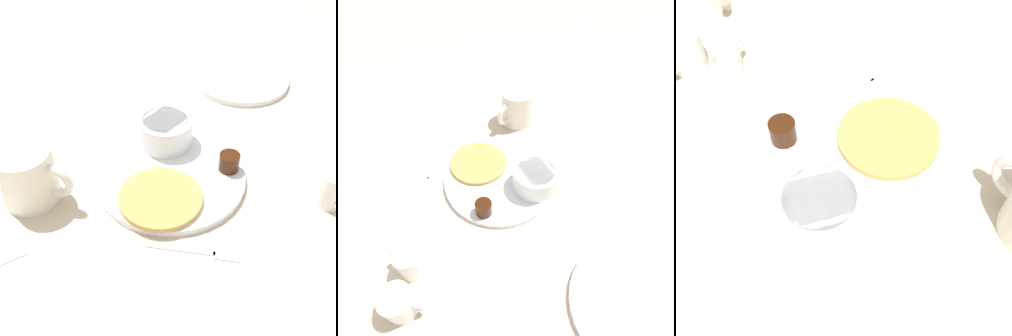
% 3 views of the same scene
% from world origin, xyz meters
% --- Properties ---
extents(ground_plane, '(4.00, 4.00, 0.00)m').
position_xyz_m(ground_plane, '(0.00, 0.00, 0.00)').
color(ground_plane, '#C6B299').
extents(plate, '(0.26, 0.26, 0.01)m').
position_xyz_m(plate, '(0.00, 0.00, 0.01)').
color(plate, white).
rests_on(plate, ground_plane).
extents(pancake_stack, '(0.13, 0.13, 0.01)m').
position_xyz_m(pancake_stack, '(-0.04, -0.05, 0.02)').
color(pancake_stack, tan).
rests_on(pancake_stack, plate).
extents(bowl, '(0.10, 0.10, 0.05)m').
position_xyz_m(bowl, '(0.03, 0.08, 0.04)').
color(bowl, white).
rests_on(bowl, plate).
extents(syrup_cup, '(0.03, 0.03, 0.03)m').
position_xyz_m(syrup_cup, '(0.09, -0.04, 0.03)').
color(syrup_cup, '#38190A').
rests_on(syrup_cup, plate).
extents(butter_ramekin, '(0.04, 0.04, 0.04)m').
position_xyz_m(butter_ramekin, '(0.05, 0.08, 0.03)').
color(butter_ramekin, white).
rests_on(butter_ramekin, plate).
extents(coffee_mug, '(0.11, 0.10, 0.10)m').
position_xyz_m(coffee_mug, '(-0.21, 0.06, 0.05)').
color(coffee_mug, silver).
rests_on(coffee_mug, ground_plane).
extents(creamer_pitcher_near, '(0.04, 0.06, 0.06)m').
position_xyz_m(creamer_pitcher_near, '(0.20, -0.17, 0.03)').
color(creamer_pitcher_near, white).
rests_on(creamer_pitcher_near, ground_plane).
extents(creamer_pitcher_far, '(0.05, 0.08, 0.06)m').
position_xyz_m(creamer_pitcher_far, '(0.26, -0.17, 0.03)').
color(creamer_pitcher_far, white).
rests_on(creamer_pitcher_far, ground_plane).
extents(fork, '(0.12, 0.09, 0.00)m').
position_xyz_m(fork, '(-0.03, -0.16, 0.00)').
color(fork, silver).
rests_on(fork, ground_plane).
extents(napkin, '(0.12, 0.09, 0.00)m').
position_xyz_m(napkin, '(-0.31, -0.01, 0.00)').
color(napkin, white).
rests_on(napkin, ground_plane).
extents(far_plate, '(0.21, 0.21, 0.01)m').
position_xyz_m(far_plate, '(0.28, 0.21, 0.01)').
color(far_plate, white).
rests_on(far_plate, ground_plane).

